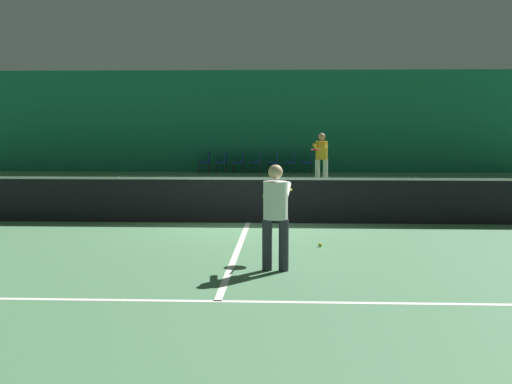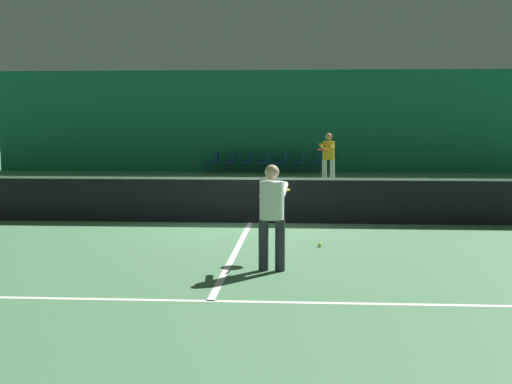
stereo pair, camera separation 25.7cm
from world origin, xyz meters
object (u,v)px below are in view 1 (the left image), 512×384
Objects in this scene: courtside_chair_0 at (206,161)px; courtside_chair_2 at (240,161)px; courtside_chair_5 at (291,161)px; courtside_chair_1 at (223,161)px; tennis_net at (248,198)px; player_far at (321,155)px; courtside_chair_6 at (309,161)px; courtside_chair_4 at (274,161)px; tennis_ball at (320,245)px; player_near at (276,209)px; courtside_chair_3 at (257,161)px.

courtside_chair_0 is 1.00× the size of courtside_chair_2.
courtside_chair_1 is at bearing -90.00° from courtside_chair_5.
tennis_net is 14.29× the size of courtside_chair_2.
courtside_chair_6 is at bearing -163.62° from player_far.
courtside_chair_4 is 12.73× the size of tennis_ball.
courtside_chair_1 is (0.68, 0.00, 0.00)m from courtside_chair_0.
courtside_chair_6 is at bearing 1.60° from player_near.
tennis_ball is at bearing 10.92° from courtside_chair_1.
courtside_chair_2 is (-1.11, 13.73, -0.03)m from tennis_net.
player_far is 5.60m from courtside_chair_3.
tennis_net is at bearing -3.90° from courtside_chair_5.
courtside_chair_3 is at bearing 96.27° from tennis_ball.
courtside_chair_4 is (0.25, 13.73, -0.03)m from tennis_net.
courtside_chair_3 reaches higher than tennis_ball.
courtside_chair_2 is at bearing -136.06° from player_far.
tennis_net is 13.95m from courtside_chair_0.
player_far is 2.01× the size of courtside_chair_6.
courtside_chair_0 is at bearing -90.00° from courtside_chair_6.
courtside_chair_2 is (1.37, 0.00, 0.00)m from courtside_chair_0.
courtside_chair_3 and courtside_chair_6 have the same top height.
courtside_chair_6 is at bearing 90.00° from courtside_chair_4.
courtside_chair_1 is 1.00× the size of courtside_chair_5.
tennis_net reaches higher than courtside_chair_1.
courtside_chair_6 is (2.05, 0.00, 0.00)m from courtside_chair_3.
courtside_chair_2 is at bearing 98.61° from tennis_ball.
courtside_chair_6 is (4.10, 0.00, 0.00)m from courtside_chair_0.
courtside_chair_3 is at bearing 90.00° from courtside_chair_2.
player_far reaches higher than tennis_ball.
tennis_net is at bearing 10.24° from courtside_chair_0.
courtside_chair_3 is 2.05m from courtside_chair_6.
player_near is at bearing 9.71° from courtside_chair_0.
courtside_chair_2 and courtside_chair_4 have the same top height.
courtside_chair_5 is 12.73× the size of tennis_ball.
courtside_chair_5 is at bearing 90.00° from courtside_chair_0.
player_near is 1.80× the size of courtside_chair_3.
courtside_chair_6 is (0.96, 18.33, -0.40)m from player_near.
courtside_chair_4 and courtside_chair_5 have the same top height.
player_near is 1.80× the size of courtside_chair_6.
courtside_chair_3 is at bearing 91.80° from tennis_net.
courtside_chair_2 is at bearing -90.00° from courtside_chair_4.
tennis_net is 181.82× the size of tennis_ball.
courtside_chair_5 is at bearing -156.03° from player_far.
courtside_chair_0 is at bearing -90.00° from courtside_chair_1.
courtside_chair_1 is 12.73× the size of tennis_ball.
tennis_net is 13.73m from courtside_chair_4.
tennis_net is at bearing 1.80° from courtside_chair_3.
courtside_chair_6 is at bearing 89.16° from tennis_ball.
courtside_chair_2 reaches higher than tennis_ball.
courtside_chair_5 is at bearing 90.00° from courtside_chair_4.
tennis_ball is (0.44, -16.45, -0.45)m from courtside_chair_5.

